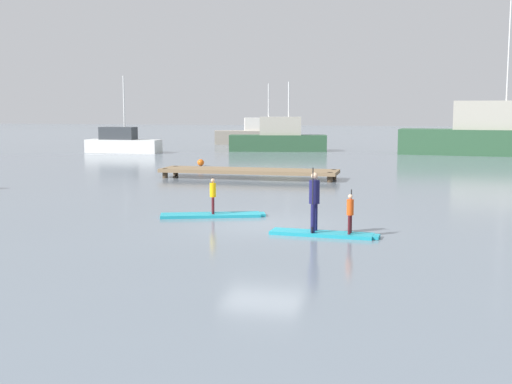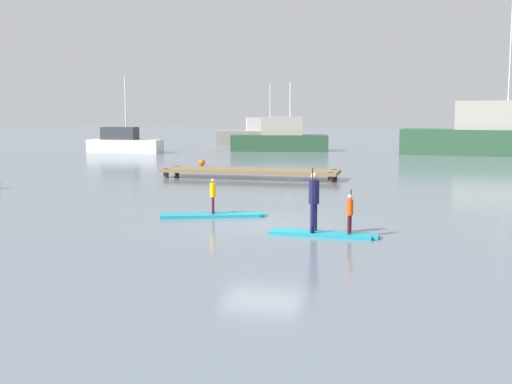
{
  "view_description": "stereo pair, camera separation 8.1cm",
  "coord_description": "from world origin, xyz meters",
  "px_view_note": "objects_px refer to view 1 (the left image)",
  "views": [
    {
      "loc": [
        4.62,
        -19.87,
        3.62
      ],
      "look_at": [
        -0.51,
        1.21,
        0.87
      ],
      "focal_mm": 46.3,
      "sensor_mm": 36.0,
      "label": 1
    },
    {
      "loc": [
        4.7,
        -19.85,
        3.62
      ],
      "look_at": [
        -0.51,
        1.21,
        0.87
      ],
      "focal_mm": 46.3,
      "sensor_mm": 36.0,
      "label": 2
    }
  ],
  "objects_px": {
    "fishing_boat_white_large": "(489,135)",
    "motor_boat_small_navy": "(122,143)",
    "paddler_child_front": "(350,211)",
    "paddleboard_far": "(324,234)",
    "paddleboard_near": "(213,215)",
    "paddler_adult": "(314,198)",
    "paddler_child_solo": "(213,194)",
    "mooring_buoy_near": "(201,163)",
    "fishing_boat_green_midground": "(278,139)",
    "trawler_grey_distant": "(258,134)"
  },
  "relations": [
    {
      "from": "fishing_boat_white_large",
      "to": "motor_boat_small_navy",
      "type": "relative_size",
      "value": 2.21
    },
    {
      "from": "paddler_child_front",
      "to": "motor_boat_small_navy",
      "type": "distance_m",
      "value": 38.33
    },
    {
      "from": "paddleboard_far",
      "to": "paddler_child_front",
      "type": "height_order",
      "value": "paddler_child_front"
    },
    {
      "from": "paddleboard_near",
      "to": "paddler_adult",
      "type": "distance_m",
      "value": 4.64
    },
    {
      "from": "paddleboard_near",
      "to": "paddler_adult",
      "type": "relative_size",
      "value": 1.9
    },
    {
      "from": "paddler_child_front",
      "to": "motor_boat_small_navy",
      "type": "height_order",
      "value": "motor_boat_small_navy"
    },
    {
      "from": "paddler_child_solo",
      "to": "motor_boat_small_navy",
      "type": "xyz_separation_m",
      "value": [
        -16.91,
        29.07,
        0.05
      ]
    },
    {
      "from": "paddleboard_near",
      "to": "paddler_child_solo",
      "type": "xyz_separation_m",
      "value": [
        0.01,
        0.01,
        0.72
      ]
    },
    {
      "from": "paddler_adult",
      "to": "paddler_child_front",
      "type": "relative_size",
      "value": 1.51
    },
    {
      "from": "paddleboard_far",
      "to": "motor_boat_small_navy",
      "type": "height_order",
      "value": "motor_boat_small_navy"
    },
    {
      "from": "paddler_child_solo",
      "to": "mooring_buoy_near",
      "type": "distance_m",
      "value": 19.85
    },
    {
      "from": "paddler_child_solo",
      "to": "paddleboard_near",
      "type": "bearing_deg",
      "value": -112.24
    },
    {
      "from": "paddler_child_solo",
      "to": "paddler_child_front",
      "type": "distance_m",
      "value": 5.45
    },
    {
      "from": "paddler_child_front",
      "to": "fishing_boat_white_large",
      "type": "relative_size",
      "value": 0.09
    },
    {
      "from": "fishing_boat_green_midground",
      "to": "paddler_child_front",
      "type": "bearing_deg",
      "value": -75.2
    },
    {
      "from": "trawler_grey_distant",
      "to": "mooring_buoy_near",
      "type": "relative_size",
      "value": 20.96
    },
    {
      "from": "paddler_child_front",
      "to": "mooring_buoy_near",
      "type": "height_order",
      "value": "paddler_child_front"
    },
    {
      "from": "paddleboard_far",
      "to": "paddler_adult",
      "type": "distance_m",
      "value": 1.07
    },
    {
      "from": "motor_boat_small_navy",
      "to": "trawler_grey_distant",
      "type": "bearing_deg",
      "value": 63.48
    },
    {
      "from": "paddler_child_solo",
      "to": "paddler_adult",
      "type": "distance_m",
      "value": 4.54
    },
    {
      "from": "paddleboard_far",
      "to": "paddler_child_solo",
      "type": "bearing_deg",
      "value": 148.97
    },
    {
      "from": "paddleboard_near",
      "to": "mooring_buoy_near",
      "type": "xyz_separation_m",
      "value": [
        -6.66,
        18.7,
        0.16
      ]
    },
    {
      "from": "motor_boat_small_navy",
      "to": "paddleboard_far",
      "type": "bearing_deg",
      "value": -56.33
    },
    {
      "from": "fishing_boat_white_large",
      "to": "trawler_grey_distant",
      "type": "height_order",
      "value": "fishing_boat_white_large"
    },
    {
      "from": "fishing_boat_green_midground",
      "to": "trawler_grey_distant",
      "type": "xyz_separation_m",
      "value": [
        -4.3,
        10.5,
        -0.08
      ]
    },
    {
      "from": "motor_boat_small_navy",
      "to": "mooring_buoy_near",
      "type": "height_order",
      "value": "motor_boat_small_navy"
    },
    {
      "from": "fishing_boat_white_large",
      "to": "fishing_boat_green_midground",
      "type": "height_order",
      "value": "fishing_boat_white_large"
    },
    {
      "from": "fishing_boat_green_midground",
      "to": "paddler_child_solo",
      "type": "bearing_deg",
      "value": -81.93
    },
    {
      "from": "paddler_child_solo",
      "to": "motor_boat_small_navy",
      "type": "distance_m",
      "value": 33.63
    },
    {
      "from": "paddleboard_near",
      "to": "fishing_boat_white_large",
      "type": "relative_size",
      "value": 0.26
    },
    {
      "from": "paddler_child_front",
      "to": "motor_boat_small_navy",
      "type": "bearing_deg",
      "value": 124.56
    },
    {
      "from": "paddler_child_front",
      "to": "paddler_adult",
      "type": "bearing_deg",
      "value": 177.46
    },
    {
      "from": "paddler_child_solo",
      "to": "paddler_adult",
      "type": "relative_size",
      "value": 0.65
    },
    {
      "from": "paddler_child_solo",
      "to": "trawler_grey_distant",
      "type": "bearing_deg",
      "value": 101.57
    },
    {
      "from": "fishing_boat_green_midground",
      "to": "trawler_grey_distant",
      "type": "height_order",
      "value": "trawler_grey_distant"
    },
    {
      "from": "paddleboard_near",
      "to": "fishing_boat_white_large",
      "type": "bearing_deg",
      "value": 69.96
    },
    {
      "from": "paddleboard_near",
      "to": "mooring_buoy_near",
      "type": "distance_m",
      "value": 19.85
    },
    {
      "from": "paddler_adult",
      "to": "motor_boat_small_navy",
      "type": "bearing_deg",
      "value": 123.31
    },
    {
      "from": "fishing_boat_white_large",
      "to": "motor_boat_small_navy",
      "type": "bearing_deg",
      "value": -171.96
    },
    {
      "from": "paddleboard_far",
      "to": "motor_boat_small_navy",
      "type": "xyz_separation_m",
      "value": [
        -21.01,
        31.54,
        0.77
      ]
    },
    {
      "from": "paddleboard_near",
      "to": "paddler_adult",
      "type": "height_order",
      "value": "paddler_adult"
    },
    {
      "from": "paddler_child_solo",
      "to": "paddler_child_front",
      "type": "xyz_separation_m",
      "value": [
        4.84,
        -2.5,
        -0.04
      ]
    },
    {
      "from": "paddler_child_front",
      "to": "fishing_boat_green_midground",
      "type": "height_order",
      "value": "fishing_boat_green_midground"
    },
    {
      "from": "fishing_boat_white_large",
      "to": "fishing_boat_green_midground",
      "type": "bearing_deg",
      "value": 176.71
    },
    {
      "from": "paddleboard_far",
      "to": "paddler_child_front",
      "type": "bearing_deg",
      "value": -2.61
    },
    {
      "from": "paddler_child_solo",
      "to": "fishing_boat_green_midground",
      "type": "distance_m",
      "value": 34.48
    },
    {
      "from": "paddler_child_solo",
      "to": "mooring_buoy_near",
      "type": "height_order",
      "value": "paddler_child_solo"
    },
    {
      "from": "fishing_boat_white_large",
      "to": "trawler_grey_distant",
      "type": "distance_m",
      "value": 24.14
    },
    {
      "from": "trawler_grey_distant",
      "to": "paddler_adult",
      "type": "bearing_deg",
      "value": -74.63
    },
    {
      "from": "motor_boat_small_navy",
      "to": "trawler_grey_distant",
      "type": "height_order",
      "value": "motor_boat_small_navy"
    }
  ]
}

